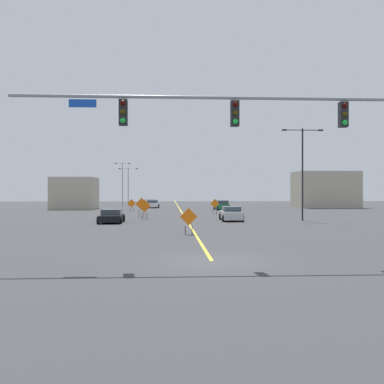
% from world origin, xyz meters
% --- Properties ---
extents(ground, '(204.43, 204.43, 0.00)m').
position_xyz_m(ground, '(0.00, 0.00, 0.00)').
color(ground, '#38383A').
extents(road_centre_stripe, '(0.16, 113.57, 0.01)m').
position_xyz_m(road_centre_stripe, '(0.00, 56.79, 0.00)').
color(road_centre_stripe, yellow).
rests_on(road_centre_stripe, ground).
extents(traffic_signal_assembly, '(18.28, 0.44, 7.03)m').
position_xyz_m(traffic_signal_assembly, '(3.24, -0.01, 5.60)').
color(traffic_signal_assembly, gray).
rests_on(traffic_signal_assembly, ground).
extents(street_lamp_mid_right, '(4.01, 0.24, 8.90)m').
position_xyz_m(street_lamp_mid_right, '(11.16, 23.46, 5.26)').
color(street_lamp_mid_right, black).
rests_on(street_lamp_mid_right, ground).
extents(street_lamp_mid_left, '(3.07, 0.24, 8.39)m').
position_xyz_m(street_lamp_mid_left, '(-10.77, 67.37, 4.92)').
color(street_lamp_mid_left, gray).
rests_on(street_lamp_mid_left, ground).
extents(street_lamp_far_right, '(3.82, 0.24, 7.41)m').
position_xyz_m(street_lamp_far_right, '(-9.70, 67.73, 4.46)').
color(street_lamp_far_right, gray).
rests_on(street_lamp_far_right, ground).
extents(construction_sign_left_shoulder, '(1.34, 0.32, 2.14)m').
position_xyz_m(construction_sign_left_shoulder, '(-4.75, 30.22, 1.36)').
color(construction_sign_left_shoulder, orange).
rests_on(construction_sign_left_shoulder, ground).
extents(construction_sign_right_shoulder, '(1.30, 0.27, 2.02)m').
position_xyz_m(construction_sign_right_shoulder, '(-4.20, 26.11, 1.28)').
color(construction_sign_right_shoulder, orange).
rests_on(construction_sign_right_shoulder, ground).
extents(construction_sign_right_lane, '(1.10, 0.29, 1.90)m').
position_xyz_m(construction_sign_right_lane, '(3.88, 35.10, 1.21)').
color(construction_sign_right_lane, orange).
rests_on(construction_sign_right_lane, ground).
extents(construction_sign_left_lane, '(1.16, 0.10, 1.75)m').
position_xyz_m(construction_sign_left_lane, '(-6.91, 42.54, 1.08)').
color(construction_sign_left_lane, orange).
rests_on(construction_sign_left_lane, ground).
extents(construction_sign_median_far, '(1.17, 0.10, 1.75)m').
position_xyz_m(construction_sign_median_far, '(-0.44, 10.94, 1.08)').
color(construction_sign_median_far, orange).
rests_on(construction_sign_median_far, ground).
extents(car_green_passing, '(2.14, 4.58, 1.44)m').
position_xyz_m(car_green_passing, '(6.33, 47.88, 0.69)').
color(car_green_passing, '#196B38').
rests_on(car_green_passing, ground).
extents(car_white_near, '(2.18, 4.41, 1.30)m').
position_xyz_m(car_white_near, '(-4.48, 56.51, 0.63)').
color(car_white_near, white).
rests_on(car_white_near, ground).
extents(car_blue_approaching, '(2.19, 3.96, 1.33)m').
position_xyz_m(car_blue_approaching, '(-4.75, 59.75, 0.61)').
color(car_blue_approaching, '#1E389E').
rests_on(car_blue_approaching, ground).
extents(car_black_mid, '(2.15, 4.43, 1.21)m').
position_xyz_m(car_black_mid, '(-6.93, 21.85, 0.57)').
color(car_black_mid, black).
rests_on(car_black_mid, ground).
extents(car_silver_distant, '(2.08, 4.42, 1.38)m').
position_xyz_m(car_silver_distant, '(4.26, 23.83, 0.66)').
color(car_silver_distant, '#B7BABF').
rests_on(car_silver_distant, ground).
extents(roadside_building_east, '(10.36, 6.73, 6.22)m').
position_xyz_m(roadside_building_east, '(25.40, 55.98, 3.11)').
color(roadside_building_east, '#B2A893').
rests_on(roadside_building_east, ground).
extents(roadside_building_west, '(6.78, 6.36, 5.04)m').
position_xyz_m(roadside_building_west, '(-16.79, 52.42, 2.52)').
color(roadside_building_west, '#B2A893').
rests_on(roadside_building_west, ground).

